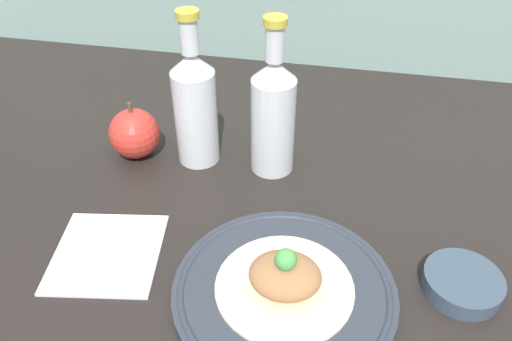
# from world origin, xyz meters

# --- Properties ---
(ground_plane) EXTENTS (1.80, 1.10, 0.04)m
(ground_plane) POSITION_xyz_m (0.00, 0.00, -0.02)
(ground_plane) COLOR black
(plate) EXTENTS (0.29, 0.29, 0.02)m
(plate) POSITION_xyz_m (0.04, -0.16, 0.01)
(plate) COLOR #2D333D
(plate) RESTS_ON ground_plane
(plated_food) EXTENTS (0.18, 0.18, 0.07)m
(plated_food) POSITION_xyz_m (0.04, -0.16, 0.03)
(plated_food) COLOR beige
(plated_food) RESTS_ON plate
(cider_bottle_left) EXTENTS (0.07, 0.07, 0.27)m
(cider_bottle_left) POSITION_xyz_m (-0.16, 0.11, 0.11)
(cider_bottle_left) COLOR silver
(cider_bottle_left) RESTS_ON ground_plane
(cider_bottle_right) EXTENTS (0.07, 0.07, 0.27)m
(cider_bottle_right) POSITION_xyz_m (-0.03, 0.11, 0.11)
(cider_bottle_right) COLOR silver
(cider_bottle_right) RESTS_ON ground_plane
(apple) EXTENTS (0.09, 0.09, 0.11)m
(apple) POSITION_xyz_m (-0.27, 0.10, 0.04)
(apple) COLOR red
(apple) RESTS_ON ground_plane
(napkin) EXTENTS (0.17, 0.18, 0.01)m
(napkin) POSITION_xyz_m (-0.22, -0.14, 0.00)
(napkin) COLOR white
(napkin) RESTS_ON ground_plane
(dipping_bowl) EXTENTS (0.10, 0.10, 0.03)m
(dipping_bowl) POSITION_xyz_m (0.27, -0.11, 0.01)
(dipping_bowl) COLOR #384756
(dipping_bowl) RESTS_ON ground_plane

